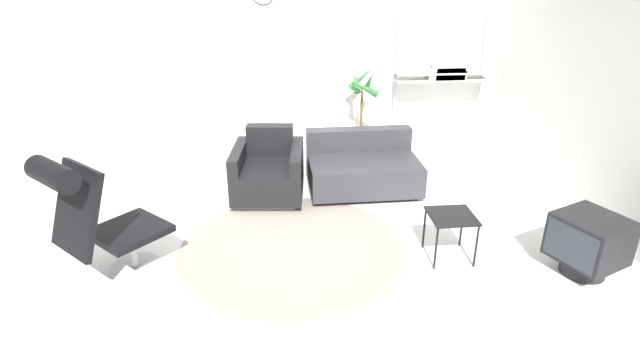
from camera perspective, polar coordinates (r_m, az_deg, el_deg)
The scene contains 11 objects.
ground_plane at distance 5.06m, azimuth -2.56°, elevation -6.63°, with size 12.00×12.00×0.00m, color white.
wall_back at distance 7.31m, azimuth -3.94°, elevation 14.52°, with size 12.00×0.09×2.80m.
wall_right at distance 5.60m, azimuth 31.43°, elevation 8.37°, with size 0.06×12.00×2.80m.
round_rug at distance 4.86m, azimuth -3.12°, elevation -7.94°, with size 2.19×2.19×0.01m.
lounge_chair at distance 4.44m, azimuth -24.54°, elevation -3.52°, with size 1.00×1.01×1.18m.
armchair_red at distance 5.81m, azimuth -5.89°, elevation 0.59°, with size 0.87×0.93×0.77m.
couch_low at distance 6.01m, azimuth 4.86°, elevation 1.02°, with size 1.31×0.90×0.66m.
side_table at distance 4.69m, azimuth 14.79°, elevation -4.65°, with size 0.41×0.41×0.44m.
crt_television at distance 4.93m, azimuth 28.32°, elevation -6.56°, with size 0.67×0.69×0.55m.
potted_plant at distance 7.19m, azimuth 4.71°, elevation 6.69°, with size 0.48×0.51×1.20m.
shelf_unit at distance 7.55m, azimuth 14.22°, elevation 11.61°, with size 1.35×0.28×1.89m.
Camera 1 is at (-0.18, -4.37, 2.54)m, focal length 28.00 mm.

